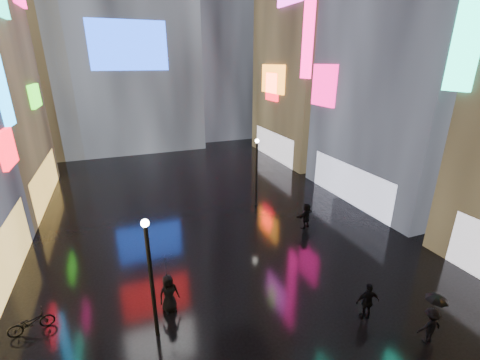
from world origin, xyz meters
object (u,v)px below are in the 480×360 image
lamp_near (151,273)px  pedestrian_3 (368,301)px  bicycle (31,323)px  lamp_far (257,169)px

lamp_near → pedestrian_3: size_ratio=2.99×
pedestrian_3 → bicycle: bearing=-5.2°
lamp_far → bicycle: size_ratio=3.09×
lamp_far → lamp_near: bearing=-131.4°
lamp_near → lamp_far: bearing=48.6°
lamp_far → pedestrian_3: lamp_far is taller
bicycle → lamp_far: bearing=-70.0°
lamp_near → bicycle: bearing=157.4°
lamp_near → bicycle: (-4.76, 1.98, -2.50)m
pedestrian_3 → bicycle: (-13.25, 4.34, -0.43)m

